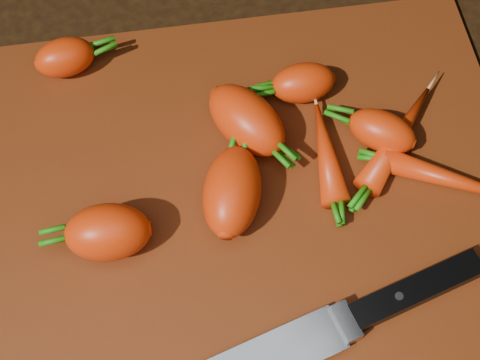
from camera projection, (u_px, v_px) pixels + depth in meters
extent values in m
cube|color=black|center=(242.00, 207.00, 0.60)|extent=(2.00, 2.00, 0.01)
cube|color=maroon|center=(242.00, 202.00, 0.59)|extent=(0.50, 0.40, 0.01)
ellipsoid|color=red|center=(108.00, 232.00, 0.54)|extent=(0.07, 0.05, 0.05)
ellipsoid|color=red|center=(247.00, 120.00, 0.59)|extent=(0.09, 0.10, 0.05)
ellipsoid|color=red|center=(232.00, 192.00, 0.56)|extent=(0.07, 0.09, 0.05)
ellipsoid|color=red|center=(303.00, 83.00, 0.62)|extent=(0.06, 0.04, 0.04)
ellipsoid|color=red|center=(65.00, 57.00, 0.63)|extent=(0.06, 0.05, 0.04)
ellipsoid|color=red|center=(382.00, 131.00, 0.59)|extent=(0.07, 0.07, 0.04)
ellipsoid|color=red|center=(398.00, 137.00, 0.60)|extent=(0.10, 0.11, 0.03)
ellipsoid|color=red|center=(456.00, 181.00, 0.58)|extent=(0.13, 0.08, 0.02)
ellipsoid|color=red|center=(326.00, 152.00, 0.59)|extent=(0.03, 0.10, 0.03)
cube|color=black|center=(303.00, 342.00, 0.52)|extent=(0.12, 0.05, 0.02)
cylinder|color=#B2B2B7|center=(283.00, 349.00, 0.51)|extent=(0.01, 0.01, 0.00)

